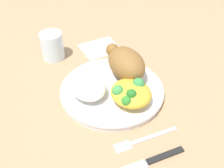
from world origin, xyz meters
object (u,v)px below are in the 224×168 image
(plate, at_px, (112,90))
(mac_cheese_with_broccoli, at_px, (131,93))
(water_glass, at_px, (52,46))
(napkin, at_px, (100,48))
(roasted_chicken, at_px, (126,63))
(rice_pile, at_px, (87,86))
(fork, at_px, (143,139))
(knife, at_px, (147,162))

(plate, distance_m, mac_cheese_with_broccoli, 0.07)
(mac_cheese_with_broccoli, distance_m, water_glass, 0.29)
(napkin, bearing_deg, roasted_chicken, 176.58)
(plate, distance_m, napkin, 0.21)
(rice_pile, bearing_deg, water_glass, 5.16)
(plate, bearing_deg, rice_pile, 78.34)
(fork, bearing_deg, water_glass, 10.05)
(fork, bearing_deg, plate, -3.88)
(roasted_chicken, relative_size, knife, 0.67)
(plate, bearing_deg, knife, 171.20)
(roasted_chicken, relative_size, water_glass, 1.65)
(water_glass, distance_m, napkin, 0.15)
(rice_pile, xyz_separation_m, fork, (-0.17, -0.05, -0.03))
(roasted_chicken, distance_m, rice_pile, 0.11)
(napkin, bearing_deg, mac_cheese_with_broccoli, 170.01)
(napkin, bearing_deg, rice_pile, 147.08)
(rice_pile, xyz_separation_m, mac_cheese_with_broccoli, (-0.07, -0.08, 0.00))
(fork, xyz_separation_m, knife, (-0.05, 0.02, 0.00))
(knife, bearing_deg, roasted_chicken, -19.89)
(roasted_chicken, bearing_deg, plate, 118.57)
(fork, bearing_deg, knife, 156.61)
(water_glass, bearing_deg, roasted_chicken, -145.53)
(rice_pile, height_order, knife, rice_pile)
(napkin, bearing_deg, plate, 162.45)
(plate, xyz_separation_m, knife, (-0.20, 0.03, -0.01))
(knife, bearing_deg, mac_cheese_with_broccoli, -18.52)
(knife, bearing_deg, napkin, -13.19)
(knife, distance_m, water_glass, 0.42)
(fork, relative_size, knife, 0.75)
(plate, bearing_deg, fork, 176.12)
(rice_pile, bearing_deg, roasted_chicken, -81.42)
(plate, bearing_deg, mac_cheese_with_broccoli, -162.54)
(plate, relative_size, mac_cheese_with_broccoli, 2.54)
(mac_cheese_with_broccoli, relative_size, napkin, 0.91)
(fork, bearing_deg, rice_pile, 15.82)
(fork, distance_m, water_glass, 0.38)
(fork, height_order, water_glass, water_glass)
(plate, distance_m, water_glass, 0.23)
(rice_pile, distance_m, knife, 0.22)
(plate, relative_size, water_glass, 3.25)
(knife, distance_m, napkin, 0.41)
(mac_cheese_with_broccoli, xyz_separation_m, knife, (-0.15, 0.05, -0.04))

